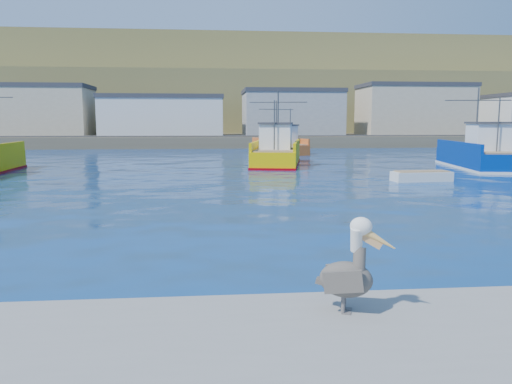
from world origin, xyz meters
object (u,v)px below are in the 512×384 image
Objects in this scene: trawler_yellow_b at (277,153)px; trawler_blue at (481,155)px; boat_orange at (281,145)px; skiff_mid at (421,177)px; pelican at (349,272)px.

trawler_yellow_b is 16.42m from trawler_blue.
boat_orange is at bearing 80.61° from trawler_yellow_b.
trawler_yellow_b reaches higher than skiff_mid.
trawler_yellow_b is at bearing -99.39° from boat_orange.
trawler_blue is at bearing -15.19° from trawler_yellow_b.
boat_orange is (-13.38, 19.21, 0.02)m from trawler_blue.
trawler_blue reaches higher than skiff_mid.
trawler_yellow_b is 15.11m from boat_orange.
trawler_blue reaches higher than trawler_yellow_b.
boat_orange is 27.83m from skiff_mid.
pelican is at bearing -116.29° from skiff_mid.
trawler_yellow_b is 34.55m from pelican.
trawler_blue is 7.05× the size of pelican.
trawler_yellow_b is 14.52m from skiff_mid.
trawler_blue is 35.72m from pelican.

